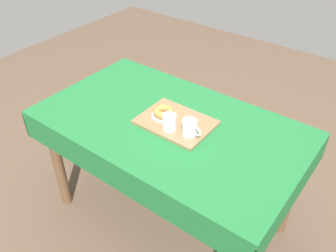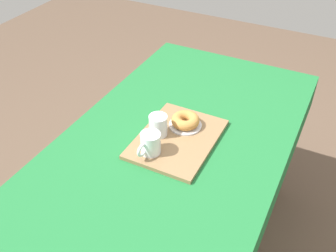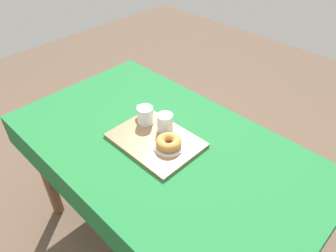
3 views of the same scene
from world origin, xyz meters
The scene contains 7 objects.
ground_plane centered at (0.00, 0.00, 0.00)m, with size 6.00×6.00×0.00m, color brown.
dining_table centered at (0.00, 0.00, 0.65)m, with size 1.44×0.85×0.76m.
serving_tray centered at (-0.03, -0.01, 0.77)m, with size 0.39×0.29×0.02m, color olive.
tea_mug_left centered at (-0.16, 0.04, 0.82)m, with size 0.11×0.08×0.08m.
water_glass_near centered at (-0.05, 0.07, 0.81)m, with size 0.07×0.07×0.09m.
donut_plate_left centered at (0.04, -0.01, 0.78)m, with size 0.13×0.13×0.01m, color silver.
sugar_donut_left centered at (0.04, -0.01, 0.80)m, with size 0.11×0.11×0.04m, color #BC7F3D.
Camera 3 is at (0.75, -0.73, 1.71)m, focal length 33.86 mm.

